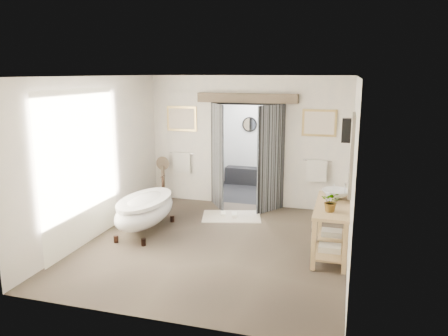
{
  "coord_description": "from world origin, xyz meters",
  "views": [
    {
      "loc": [
        2.15,
        -6.89,
        2.96
      ],
      "look_at": [
        0.0,
        0.6,
        1.25
      ],
      "focal_mm": 35.0,
      "sensor_mm": 36.0,
      "label": 1
    }
  ],
  "objects_px": {
    "vanity": "(330,224)",
    "basin": "(336,194)",
    "clawfoot_tub": "(145,209)",
    "rug": "(232,216)"
  },
  "relations": [
    {
      "from": "rug",
      "to": "basin",
      "type": "relative_size",
      "value": 2.52
    },
    {
      "from": "clawfoot_tub",
      "to": "basin",
      "type": "relative_size",
      "value": 3.85
    },
    {
      "from": "vanity",
      "to": "rug",
      "type": "height_order",
      "value": "vanity"
    },
    {
      "from": "clawfoot_tub",
      "to": "rug",
      "type": "relative_size",
      "value": 1.53
    },
    {
      "from": "rug",
      "to": "vanity",
      "type": "bearing_deg",
      "value": -33.44
    },
    {
      "from": "rug",
      "to": "basin",
      "type": "xyz_separation_m",
      "value": [
        2.11,
        -1.02,
        0.92
      ]
    },
    {
      "from": "clawfoot_tub",
      "to": "vanity",
      "type": "height_order",
      "value": "clawfoot_tub"
    },
    {
      "from": "basin",
      "to": "clawfoot_tub",
      "type": "bearing_deg",
      "value": 170.05
    },
    {
      "from": "clawfoot_tub",
      "to": "rug",
      "type": "xyz_separation_m",
      "value": [
        1.34,
        1.28,
        -0.43
      ]
    },
    {
      "from": "vanity",
      "to": "basin",
      "type": "bearing_deg",
      "value": 79.76
    }
  ]
}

